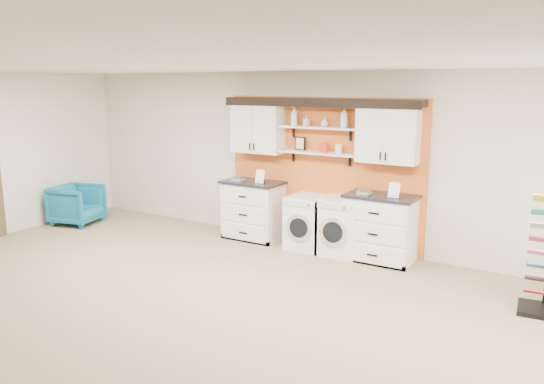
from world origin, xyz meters
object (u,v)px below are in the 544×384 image
Objects in this scene: washer at (309,222)px; armchair at (77,205)px; base_cabinet_left at (253,210)px; base_cabinet_right at (380,228)px; dryer at (342,226)px.

armchair is at bearing -168.31° from washer.
base_cabinet_left reaches higher than washer.
base_cabinet_right reaches higher than washer.
base_cabinet_left is 1.26× the size of armchair.
base_cabinet_left reaches higher than dryer.
base_cabinet_left is at bearing 179.82° from washer.
armchair is at bearing -169.63° from dryer.
washer is 0.58m from dryer.
dryer reaches higher than armchair.
armchair is (-5.63, -0.92, -0.13)m from base_cabinet_right.
armchair is (-5.02, -0.92, -0.08)m from dryer.
washer is at bearing -0.18° from base_cabinet_left.
base_cabinet_right is 1.20× the size of washer.
base_cabinet_left is at bearing 180.00° from base_cabinet_right.
washer is 1.06× the size of armchair.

